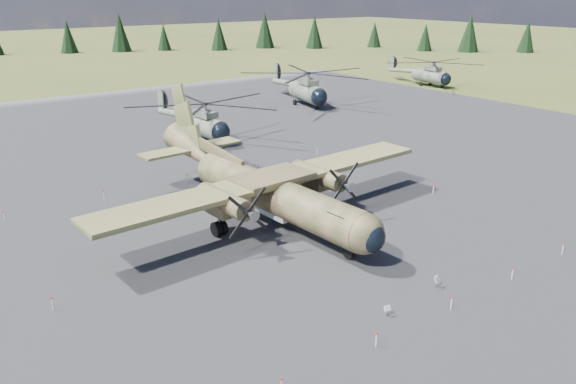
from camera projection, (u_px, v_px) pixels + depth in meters
ground at (285, 239)px, 41.44m from camera, size 500.00×500.00×0.00m
apron at (218, 200)px, 49.02m from camera, size 120.00×120.00×0.04m
transport_plane at (263, 185)px, 44.34m from camera, size 29.90×27.13×9.85m
helicopter_near at (203, 114)px, 67.08m from camera, size 19.52×22.43×4.73m
helicopter_mid at (307, 82)px, 87.45m from camera, size 24.71×26.24×5.32m
helicopter_far at (431, 69)px, 105.47m from camera, size 19.07×21.92×4.63m
info_placard_left at (387, 309)px, 31.54m from camera, size 0.45×0.22×0.68m
info_placard_right at (436, 280)px, 34.56m from camera, size 0.53×0.36×0.77m
barrier_fence at (281, 235)px, 40.95m from camera, size 33.12×29.62×0.85m
treeline at (429, 181)px, 38.71m from camera, size 306.60×300.85×11.00m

